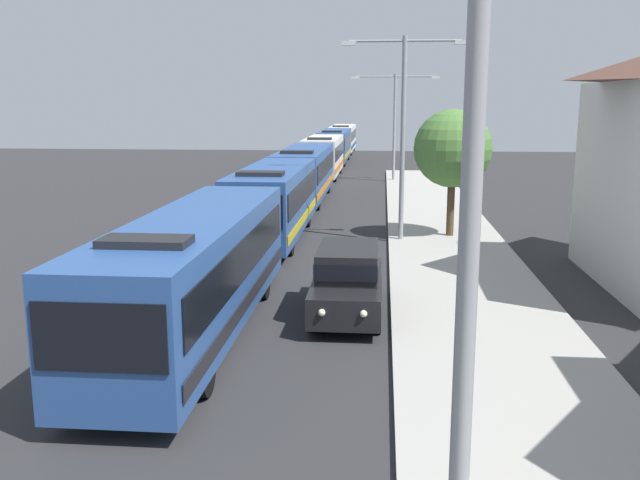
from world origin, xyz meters
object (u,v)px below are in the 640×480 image
bus_second_in_line (274,200)px  streetlamp_mid (403,119)px  bus_lead (196,269)px  bus_tail_end (343,138)px  bus_rear (335,145)px  streetlamp_far (395,114)px  bus_middle (305,172)px  white_suv (348,278)px  bus_fourth_in_line (323,155)px  streetlamp_near (474,124)px  roadside_tree (453,149)px

bus_second_in_line → streetlamp_mid: 6.41m
bus_lead → bus_tail_end: (0.00, 63.30, 0.00)m
bus_rear → streetlamp_mid: (5.40, -37.77, 3.43)m
bus_second_in_line → bus_rear: same height
bus_lead → streetlamp_far: streetlamp_far is taller
bus_middle → streetlamp_mid: (5.40, -12.14, 3.43)m
bus_rear → white_suv: size_ratio=2.47×
bus_lead → streetlamp_far: (5.40, 34.63, 3.18)m
bus_second_in_line → bus_tail_end: same height
bus_fourth_in_line → bus_tail_end: same height
bus_tail_end → white_suv: bearing=-86.5°
bus_fourth_in_line → streetlamp_near: size_ratio=1.19×
bus_middle → white_suv: size_ratio=2.48×
streetlamp_far → bus_lead: bearing=-98.9°
white_suv → streetlamp_near: size_ratio=0.55×
bus_middle → roadside_tree: 13.62m
streetlamp_near → roadside_tree: bearing=84.8°
bus_fourth_in_line → bus_second_in_line: bearing=-90.0°
bus_tail_end → streetlamp_far: 29.35m
bus_lead → bus_rear: 49.98m
bus_second_in_line → bus_middle: bearing=90.0°
bus_rear → roadside_tree: 37.61m
bus_tail_end → streetlamp_far: size_ratio=1.63×
bus_second_in_line → bus_fourth_in_line: bearing=90.0°
bus_rear → streetlamp_mid: size_ratio=1.48×
bus_middle → roadside_tree: size_ratio=2.29×
bus_rear → bus_lead: bearing=-90.0°
bus_lead → bus_fourth_in_line: bearing=90.0°
streetlamp_near → streetlamp_mid: streetlamp_near is taller
bus_second_in_line → bus_fourth_in_line: same height
bus_lead → bus_fourth_in_line: 37.36m
streetlamp_near → streetlamp_far: (-0.00, 44.84, -0.76)m
white_suv → streetlamp_far: size_ratio=0.65×
streetlamp_mid → streetlamp_far: (-0.00, 22.42, -0.25)m
bus_lead → roadside_tree: size_ratio=2.25×
bus_tail_end → streetlamp_far: (5.40, -28.67, 3.18)m
roadside_tree → white_suv: bearing=-108.9°
streetlamp_far → bus_rear: bearing=109.4°
bus_middle → streetlamp_mid: size_ratio=1.49×
bus_lead → streetlamp_far: size_ratio=1.59×
bus_second_in_line → bus_tail_end: size_ratio=0.87×
bus_tail_end → white_suv: 61.39m
white_suv → streetlamp_mid: size_ratio=0.60×
streetlamp_near → bus_rear: bearing=95.1°
bus_rear → bus_second_in_line: bearing=-90.0°
bus_middle → streetlamp_near: size_ratio=1.37×
bus_rear → roadside_tree: (7.53, -36.78, 2.16)m
bus_middle → bus_lead: bearing=-90.0°
streetlamp_near → streetlamp_mid: 22.43m
roadside_tree → streetlamp_near: bearing=-95.2°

